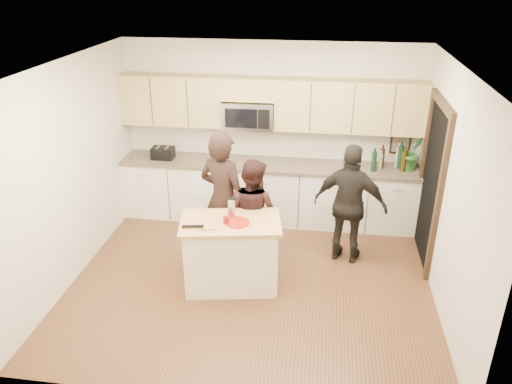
# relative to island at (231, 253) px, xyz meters

# --- Properties ---
(floor) EXTENTS (4.50, 4.50, 0.00)m
(floor) POSITION_rel_island_xyz_m (0.23, 0.15, -0.45)
(floor) COLOR brown
(floor) RESTS_ON ground
(room_shell) EXTENTS (4.52, 4.02, 2.71)m
(room_shell) POSITION_rel_island_xyz_m (0.23, 0.15, 1.28)
(room_shell) COLOR beige
(room_shell) RESTS_ON ground
(back_cabinetry) EXTENTS (4.50, 0.66, 0.94)m
(back_cabinetry) POSITION_rel_island_xyz_m (0.23, 1.84, 0.02)
(back_cabinetry) COLOR silver
(back_cabinetry) RESTS_ON ground
(upper_cabinetry) EXTENTS (4.50, 0.33, 0.75)m
(upper_cabinetry) POSITION_rel_island_xyz_m (0.27, 1.98, 1.39)
(upper_cabinetry) COLOR tan
(upper_cabinetry) RESTS_ON ground
(microwave) EXTENTS (0.76, 0.41, 0.40)m
(microwave) POSITION_rel_island_xyz_m (-0.08, 1.95, 1.20)
(microwave) COLOR silver
(microwave) RESTS_ON ground
(doorway) EXTENTS (0.06, 1.25, 2.20)m
(doorway) POSITION_rel_island_xyz_m (2.46, 1.05, 0.70)
(doorway) COLOR black
(doorway) RESTS_ON ground
(framed_picture) EXTENTS (0.30, 0.03, 0.38)m
(framed_picture) POSITION_rel_island_xyz_m (2.18, 2.13, 0.83)
(framed_picture) COLOR black
(framed_picture) RESTS_ON ground
(dish_towel) EXTENTS (0.34, 0.60, 0.48)m
(dish_towel) POSITION_rel_island_xyz_m (-0.72, 1.65, 0.35)
(dish_towel) COLOR white
(dish_towel) RESTS_ON ground
(island) EXTENTS (1.30, 0.90, 0.90)m
(island) POSITION_rel_island_xyz_m (0.00, 0.00, 0.00)
(island) COLOR silver
(island) RESTS_ON ground
(red_plate) EXTENTS (0.28, 0.28, 0.02)m
(red_plate) POSITION_rel_island_xyz_m (0.10, -0.04, 0.45)
(red_plate) COLOR maroon
(red_plate) RESTS_ON island
(box_grater) EXTENTS (0.10, 0.06, 0.26)m
(box_grater) POSITION_rel_island_xyz_m (0.01, 0.08, 0.59)
(box_grater) COLOR silver
(box_grater) RESTS_ON red_plate
(drink_glass) EXTENTS (0.06, 0.06, 0.09)m
(drink_glass) POSITION_rel_island_xyz_m (-0.04, -0.06, 0.49)
(drink_glass) COLOR maroon
(drink_glass) RESTS_ON island
(cutting_board) EXTENTS (0.27, 0.24, 0.02)m
(cutting_board) POSITION_rel_island_xyz_m (-0.42, -0.13, 0.45)
(cutting_board) COLOR tan
(cutting_board) RESTS_ON island
(tongs) EXTENTS (0.26, 0.07, 0.02)m
(tongs) POSITION_rel_island_xyz_m (-0.40, -0.23, 0.47)
(tongs) COLOR black
(tongs) RESTS_ON cutting_board
(knife) EXTENTS (0.20, 0.05, 0.01)m
(knife) POSITION_rel_island_xyz_m (-0.21, -0.27, 0.47)
(knife) COLOR silver
(knife) RESTS_ON cutting_board
(toaster) EXTENTS (0.33, 0.23, 0.18)m
(toaster) POSITION_rel_island_xyz_m (-1.40, 1.82, 0.57)
(toaster) COLOR black
(toaster) RESTS_ON back_cabinetry
(bottle_cluster) EXTENTS (0.50, 0.29, 0.40)m
(bottle_cluster) POSITION_rel_island_xyz_m (2.02, 1.86, 0.66)
(bottle_cluster) COLOR black
(bottle_cluster) RESTS_ON back_cabinetry
(orchid) EXTENTS (0.37, 0.34, 0.54)m
(orchid) POSITION_rel_island_xyz_m (2.33, 1.87, 0.76)
(orchid) COLOR #2D6629
(orchid) RESTS_ON back_cabinetry
(woman_left) EXTENTS (0.78, 0.65, 1.82)m
(woman_left) POSITION_rel_island_xyz_m (-0.20, 0.55, 0.46)
(woman_left) COLOR black
(woman_left) RESTS_ON ground
(woman_center) EXTENTS (0.89, 0.81, 1.49)m
(woman_center) POSITION_rel_island_xyz_m (0.18, 0.55, 0.29)
(woman_center) COLOR black
(woman_center) RESTS_ON ground
(woman_right) EXTENTS (1.04, 0.63, 1.65)m
(woman_right) POSITION_rel_island_xyz_m (1.44, 0.81, 0.37)
(woman_right) COLOR black
(woman_right) RESTS_ON ground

